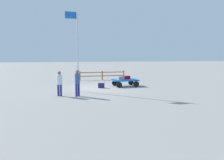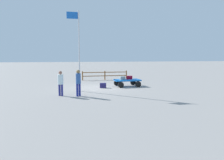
{
  "view_description": "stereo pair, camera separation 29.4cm",
  "coord_description": "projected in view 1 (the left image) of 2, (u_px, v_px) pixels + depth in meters",
  "views": [
    {
      "loc": [
        2.02,
        17.84,
        2.75
      ],
      "look_at": [
        -0.13,
        6.0,
        1.33
      ],
      "focal_mm": 35.4,
      "sensor_mm": 36.0,
      "label": 1
    },
    {
      "loc": [
        1.73,
        17.89,
        2.75
      ],
      "look_at": [
        -0.13,
        6.0,
        1.33
      ],
      "focal_mm": 35.4,
      "sensor_mm": 36.0,
      "label": 2
    }
  ],
  "objects": [
    {
      "name": "luggage_cart",
      "position": [
        125.0,
        81.0,
        18.83
      ],
      "size": [
        2.28,
        1.56,
        0.59
      ],
      "color": "#0D57B3",
      "rests_on": "ground"
    },
    {
      "name": "flagpole",
      "position": [
        77.0,
        46.0,
        15.96
      ],
      "size": [
        0.9,
        0.13,
        5.83
      ],
      "color": "silver",
      "rests_on": "ground"
    },
    {
      "name": "suitcase_tan",
      "position": [
        101.0,
        85.0,
        17.99
      ],
      "size": [
        0.54,
        0.36,
        0.39
      ],
      "color": "#1E1B54",
      "rests_on": "ground"
    },
    {
      "name": "suitcase_grey",
      "position": [
        127.0,
        77.0,
        19.03
      ],
      "size": [
        0.56,
        0.42,
        0.29
      ],
      "color": "maroon",
      "rests_on": "luggage_cart"
    },
    {
      "name": "suitcase_olive",
      "position": [
        120.0,
        78.0,
        18.77
      ],
      "size": [
        0.5,
        0.4,
        0.27
      ],
      "color": "gray",
      "rests_on": "luggage_cart"
    },
    {
      "name": "wooden_fence",
      "position": [
        102.0,
        75.0,
        23.52
      ],
      "size": [
        4.86,
        0.3,
        0.96
      ],
      "color": "brown",
      "rests_on": "ground"
    },
    {
      "name": "worker_lead",
      "position": [
        77.0,
        81.0,
        14.29
      ],
      "size": [
        0.45,
        0.45,
        1.74
      ],
      "color": "navy",
      "rests_on": "ground"
    },
    {
      "name": "worker_trailing",
      "position": [
        59.0,
        81.0,
        14.4
      ],
      "size": [
        0.51,
        0.51,
        1.65
      ],
      "color": "navy",
      "rests_on": "ground"
    },
    {
      "name": "ground_plane",
      "position": [
        97.0,
        88.0,
        18.12
      ],
      "size": [
        120.0,
        120.0,
        0.0
      ],
      "primitive_type": "plane",
      "color": "gray"
    }
  ]
}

